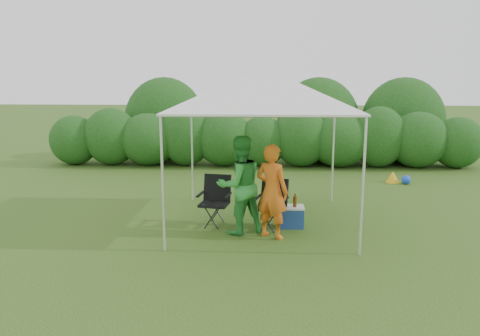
{
  "coord_description": "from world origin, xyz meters",
  "views": [
    {
      "loc": [
        0.0,
        -7.82,
        2.69
      ],
      "look_at": [
        -0.39,
        0.4,
        1.05
      ],
      "focal_mm": 35.0,
      "sensor_mm": 36.0,
      "label": 1
    }
  ],
  "objects_px": {
    "canopy": "(263,88)",
    "woman": "(240,185)",
    "chair_right": "(272,201)",
    "cooler": "(291,216)",
    "man": "(272,191)",
    "chair_left": "(215,197)"
  },
  "relations": [
    {
      "from": "woman",
      "to": "cooler",
      "type": "relative_size",
      "value": 3.69
    },
    {
      "from": "chair_right",
      "to": "woman",
      "type": "height_order",
      "value": "woman"
    },
    {
      "from": "canopy",
      "to": "man",
      "type": "relative_size",
      "value": 1.95
    },
    {
      "from": "canopy",
      "to": "cooler",
      "type": "bearing_deg",
      "value": -22.7
    },
    {
      "from": "chair_left",
      "to": "woman",
      "type": "distance_m",
      "value": 0.75
    },
    {
      "from": "chair_right",
      "to": "woman",
      "type": "relative_size",
      "value": 0.52
    },
    {
      "from": "canopy",
      "to": "chair_left",
      "type": "height_order",
      "value": "canopy"
    },
    {
      "from": "canopy",
      "to": "woman",
      "type": "relative_size",
      "value": 1.82
    },
    {
      "from": "chair_left",
      "to": "cooler",
      "type": "height_order",
      "value": "chair_left"
    },
    {
      "from": "chair_right",
      "to": "chair_left",
      "type": "relative_size",
      "value": 0.97
    },
    {
      "from": "man",
      "to": "canopy",
      "type": "bearing_deg",
      "value": -47.35
    },
    {
      "from": "chair_right",
      "to": "woman",
      "type": "bearing_deg",
      "value": -133.81
    },
    {
      "from": "man",
      "to": "chair_right",
      "type": "bearing_deg",
      "value": -62.16
    },
    {
      "from": "chair_left",
      "to": "cooler",
      "type": "distance_m",
      "value": 1.41
    },
    {
      "from": "cooler",
      "to": "canopy",
      "type": "bearing_deg",
      "value": 156.73
    },
    {
      "from": "man",
      "to": "woman",
      "type": "bearing_deg",
      "value": 10.11
    },
    {
      "from": "chair_right",
      "to": "cooler",
      "type": "relative_size",
      "value": 1.9
    },
    {
      "from": "chair_left",
      "to": "man",
      "type": "distance_m",
      "value": 1.25
    },
    {
      "from": "chair_right",
      "to": "chair_left",
      "type": "height_order",
      "value": "chair_left"
    },
    {
      "from": "chair_left",
      "to": "man",
      "type": "relative_size",
      "value": 0.57
    },
    {
      "from": "man",
      "to": "woman",
      "type": "distance_m",
      "value": 0.58
    },
    {
      "from": "chair_right",
      "to": "man",
      "type": "bearing_deg",
      "value": -75.36
    }
  ]
}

